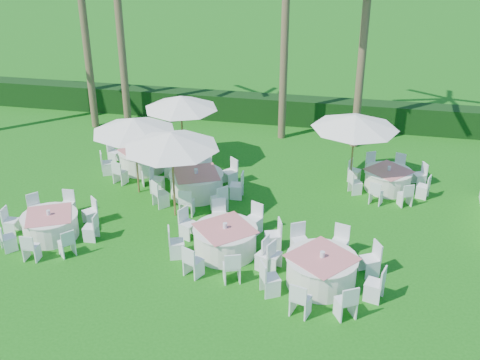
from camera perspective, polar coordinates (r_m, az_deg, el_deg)
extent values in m
plane|color=#146210|center=(17.68, -4.27, -8.06)|extent=(120.00, 120.00, 0.00)
cube|color=black|center=(27.94, 2.12, 6.79)|extent=(34.00, 1.00, 1.20)
cylinder|color=white|center=(19.70, -17.52, -4.19)|extent=(1.68, 1.68, 0.73)
cylinder|color=white|center=(19.52, -17.67, -3.24)|extent=(1.75, 1.75, 0.03)
cube|color=#D46F6D|center=(19.50, -17.68, -3.18)|extent=(1.80, 1.80, 0.01)
cylinder|color=silver|center=(19.46, -17.71, -2.96)|extent=(0.12, 0.12, 0.16)
cube|color=white|center=(19.15, -14.00, -4.38)|extent=(0.42, 0.42, 0.87)
cube|color=white|center=(20.02, -14.06, -2.94)|extent=(0.58, 0.58, 0.87)
cube|color=white|center=(20.68, -16.06, -2.21)|extent=(0.42, 0.42, 0.87)
cube|color=white|center=(20.77, -18.81, -2.49)|extent=(0.58, 0.58, 0.87)
cube|color=white|center=(20.25, -20.90, -3.64)|extent=(0.42, 0.42, 0.87)
cube|color=white|center=(19.38, -21.16, -5.09)|extent=(0.58, 0.58, 0.87)
cube|color=white|center=(18.68, -19.21, -5.99)|extent=(0.42, 0.42, 0.87)
cube|color=white|center=(18.58, -16.14, -5.70)|extent=(0.58, 0.58, 0.87)
cylinder|color=white|center=(17.99, -1.41, -5.78)|extent=(1.85, 1.85, 0.80)
cylinder|color=white|center=(17.77, -1.43, -4.66)|extent=(1.93, 1.93, 0.03)
cube|color=#D46F6D|center=(17.76, -1.43, -4.59)|extent=(2.11, 2.11, 0.01)
cylinder|color=silver|center=(17.72, -1.43, -4.36)|extent=(0.13, 0.13, 0.17)
cube|color=white|center=(18.15, 3.15, -5.21)|extent=(0.58, 0.58, 0.97)
cube|color=white|center=(18.94, 1.29, -3.70)|extent=(0.60, 0.60, 0.97)
cube|color=white|center=(19.18, -1.95, -3.29)|extent=(0.58, 0.58, 0.97)
cube|color=white|center=(18.75, -4.92, -4.15)|extent=(0.60, 0.60, 0.97)
cube|color=white|center=(17.86, -6.05, -5.89)|extent=(0.58, 0.58, 0.97)
cube|color=white|center=(17.02, -4.44, -7.63)|extent=(0.60, 0.60, 0.97)
cube|color=white|center=(16.75, -0.80, -8.17)|extent=(0.58, 0.58, 0.97)
cube|color=white|center=(17.23, 2.42, -7.09)|extent=(0.60, 0.60, 0.97)
cylinder|color=white|center=(16.83, 7.71, -8.54)|extent=(1.91, 1.91, 0.83)
cylinder|color=white|center=(16.59, 7.80, -7.34)|extent=(1.99, 1.99, 0.03)
cube|color=#D46F6D|center=(16.58, 7.80, -7.26)|extent=(2.16, 2.16, 0.01)
cylinder|color=silver|center=(16.53, 7.82, -7.02)|extent=(0.13, 0.13, 0.18)
cube|color=white|center=(17.39, 12.22, -7.35)|extent=(0.63, 0.63, 0.99)
cube|color=white|center=(17.97, 9.39, -5.86)|extent=(0.57, 0.57, 0.99)
cube|color=white|center=(17.91, 5.74, -5.74)|extent=(0.63, 0.63, 0.99)
cube|color=white|center=(17.22, 3.05, -7.06)|extent=(0.57, 0.57, 0.99)
cube|color=white|center=(16.29, 2.90, -9.27)|extent=(0.63, 0.63, 0.99)
cube|color=white|center=(15.64, 5.78, -11.11)|extent=(0.57, 0.57, 0.99)
cube|color=white|center=(15.72, 10.01, -11.21)|extent=(0.63, 0.63, 0.99)
cube|color=white|center=(16.46, 12.64, -9.54)|extent=(0.57, 0.57, 0.99)
cylinder|color=white|center=(23.43, -9.24, 1.84)|extent=(1.72, 1.72, 0.75)
cylinder|color=white|center=(23.27, -9.31, 2.70)|extent=(1.79, 1.79, 0.03)
cube|color=#D46F6D|center=(23.26, -9.31, 2.76)|extent=(1.96, 1.96, 0.01)
cylinder|color=silver|center=(23.23, -9.33, 2.95)|extent=(0.12, 0.12, 0.16)
cube|color=white|center=(23.57, -6.03, 2.41)|extent=(0.57, 0.57, 0.90)
cube|color=white|center=(24.38, -7.37, 3.17)|extent=(0.52, 0.52, 0.90)
cube|color=white|center=(24.62, -9.71, 3.25)|extent=(0.57, 0.57, 0.90)
cube|color=white|center=(24.19, -11.80, 2.62)|extent=(0.52, 0.52, 0.90)
cube|color=white|center=(23.30, -12.52, 1.60)|extent=(0.57, 0.57, 0.90)
cube|color=white|center=(22.46, -11.30, 0.75)|extent=(0.52, 0.52, 0.90)
cube|color=white|center=(22.19, -8.75, 0.64)|extent=(0.57, 0.57, 0.90)
cube|color=white|center=(22.66, -6.53, 1.35)|extent=(0.52, 0.52, 0.90)
cylinder|color=white|center=(21.29, -4.15, -0.41)|extent=(1.84, 1.84, 0.80)
cylinder|color=white|center=(21.11, -4.18, 0.58)|extent=(1.92, 1.92, 0.03)
cube|color=#D46F6D|center=(21.09, -4.19, 0.64)|extent=(1.97, 1.97, 0.01)
cylinder|color=silver|center=(21.06, -4.19, 0.85)|extent=(0.13, 0.13, 0.17)
cube|color=white|center=(20.99, -0.32, -0.50)|extent=(0.46, 0.46, 0.96)
cube|color=white|center=(21.95, -0.97, 0.77)|extent=(0.63, 0.63, 0.96)
cube|color=white|center=(22.51, -3.34, 1.40)|extent=(0.46, 0.46, 0.96)
cube|color=white|center=(22.37, -6.12, 1.12)|extent=(0.63, 0.63, 0.96)
cube|color=white|center=(21.60, -7.88, 0.05)|extent=(0.46, 0.46, 0.96)
cube|color=white|center=(20.62, -7.54, -1.27)|extent=(0.63, 0.63, 0.96)
cube|color=white|center=(20.01, -5.07, -2.05)|extent=(0.46, 0.46, 0.96)
cube|color=white|center=(20.17, -1.98, -1.71)|extent=(0.63, 0.63, 0.96)
cylinder|color=white|center=(22.28, 13.83, -0.01)|extent=(1.62, 1.62, 0.70)
cylinder|color=white|center=(22.13, 13.93, 0.83)|extent=(1.69, 1.69, 0.03)
cube|color=#D46F6D|center=(22.12, 13.94, 0.88)|extent=(1.85, 1.85, 0.01)
cylinder|color=silver|center=(22.08, 13.96, 1.08)|extent=(0.11, 0.11, 0.15)
cube|color=white|center=(22.85, 16.67, 0.51)|extent=(0.53, 0.53, 0.85)
cube|color=white|center=(23.37, 14.80, 1.34)|extent=(0.50, 0.50, 0.85)
cube|color=white|center=(23.26, 12.43, 1.49)|extent=(0.53, 0.53, 0.85)
cube|color=white|center=(22.58, 10.81, 0.87)|extent=(0.50, 0.50, 0.85)
cube|color=white|center=(21.71, 10.89, -0.23)|extent=(0.53, 0.53, 0.85)
cube|color=white|center=(21.16, 12.81, -1.17)|extent=(0.50, 0.50, 0.85)
cube|color=white|center=(21.28, 15.40, -1.32)|extent=(0.53, 0.53, 0.85)
cube|color=white|center=(21.99, 16.98, -0.59)|extent=(0.50, 0.50, 0.85)
cylinder|color=brown|center=(21.29, -9.81, 2.10)|extent=(0.06, 0.06, 2.71)
cone|color=white|center=(20.83, -10.06, 5.15)|extent=(2.92, 2.92, 0.49)
sphere|color=brown|center=(20.77, -10.10, 5.59)|extent=(0.11, 0.11, 0.11)
cylinder|color=brown|center=(19.56, -6.35, 0.31)|extent=(0.07, 0.07, 2.86)
cone|color=white|center=(19.03, -6.54, 3.78)|extent=(3.10, 3.10, 0.51)
sphere|color=brown|center=(18.97, -6.57, 4.28)|extent=(0.11, 0.11, 0.11)
cylinder|color=brown|center=(23.15, -5.50, 4.47)|extent=(0.07, 0.07, 2.75)
cone|color=white|center=(22.71, -5.63, 7.36)|extent=(2.80, 2.80, 0.50)
sphere|color=brown|center=(22.66, -5.65, 7.77)|extent=(0.11, 0.11, 0.11)
cylinder|color=brown|center=(21.70, 10.61, 2.48)|extent=(0.06, 0.06, 2.69)
cone|color=white|center=(21.24, 10.87, 5.46)|extent=(3.06, 3.06, 0.48)
sphere|color=brown|center=(21.19, 10.91, 5.88)|extent=(0.11, 0.11, 0.11)
cylinder|color=brown|center=(26.90, -14.64, 14.74)|extent=(0.32, 0.32, 9.81)
cylinder|color=brown|center=(26.29, -11.27, 13.47)|extent=(0.32, 0.32, 8.61)
cylinder|color=brown|center=(24.72, 4.36, 16.20)|extent=(0.32, 0.32, 11.25)
cylinder|color=brown|center=(24.63, 11.47, 11.14)|extent=(0.32, 0.32, 7.40)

